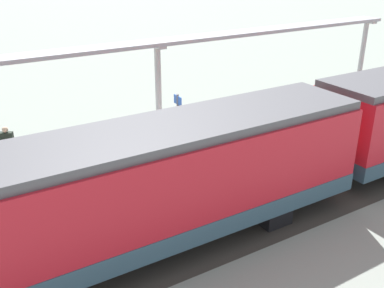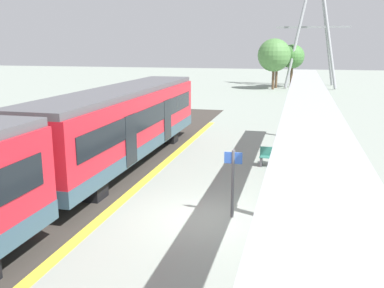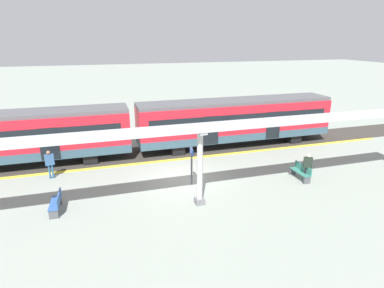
# 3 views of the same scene
# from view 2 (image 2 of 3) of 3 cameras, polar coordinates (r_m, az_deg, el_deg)

# --- Properties ---
(ground_plane) EXTENTS (176.00, 176.00, 0.00)m
(ground_plane) POSITION_cam_2_polar(r_m,az_deg,el_deg) (13.74, 1.82, -9.83)
(ground_plane) COLOR gray
(tactile_edge_strip) EXTENTS (0.38, 33.69, 0.01)m
(tactile_edge_strip) POSITION_cam_2_polar(r_m,az_deg,el_deg) (14.69, -10.58, -8.48)
(tactile_edge_strip) COLOR yellow
(tactile_edge_strip) RESTS_ON ground
(trackbed) EXTENTS (3.20, 45.69, 0.01)m
(trackbed) POSITION_cam_2_polar(r_m,az_deg,el_deg) (15.48, -16.67, -7.68)
(trackbed) COLOR #38332D
(trackbed) RESTS_ON ground
(train_far_carriage) EXTENTS (2.65, 14.61, 3.48)m
(train_far_carriage) POSITION_cam_2_polar(r_m,az_deg,el_deg) (19.68, -9.02, 2.63)
(train_far_carriage) COLOR red
(train_far_carriage) RESTS_ON ground
(canopy_pillar_second) EXTENTS (1.10, 0.44, 3.80)m
(canopy_pillar_second) POSITION_cam_2_polar(r_m,az_deg,el_deg) (12.88, 14.78, -2.76)
(canopy_pillar_second) COLOR slate
(canopy_pillar_second) RESTS_ON ground
(canopy_pillar_third) EXTENTS (1.10, 0.44, 3.80)m
(canopy_pillar_third) POSITION_cam_2_polar(r_m,az_deg,el_deg) (25.51, 14.56, 4.94)
(canopy_pillar_third) COLOR slate
(canopy_pillar_third) RESTS_ON ground
(canopy_beam) EXTENTS (1.20, 27.04, 0.16)m
(canopy_beam) POSITION_cam_2_polar(r_m,az_deg,el_deg) (12.26, 15.32, 5.74)
(canopy_beam) COLOR #A8AAB2
(canopy_beam) RESTS_ON canopy_pillar_nearest
(bench_near_end) EXTENTS (1.51, 0.47, 0.86)m
(bench_near_end) POSITION_cam_2_polar(r_m,az_deg,el_deg) (19.56, 11.19, -1.70)
(bench_near_end) COLOR #33786A
(bench_near_end) RESTS_ON ground
(platform_info_sign) EXTENTS (0.56, 0.10, 2.20)m
(platform_info_sign) POSITION_cam_2_polar(r_m,az_deg,el_deg) (13.40, 5.46, -4.43)
(platform_info_sign) COLOR #4C4C51
(platform_info_sign) RESTS_ON ground
(passenger_by_the_benches) EXTENTS (0.42, 0.52, 1.65)m
(passenger_by_the_benches) POSITION_cam_2_polar(r_m,az_deg,el_deg) (19.53, 12.28, 0.01)
(passenger_by_the_benches) COLOR black
(passenger_by_the_benches) RESTS_ON ground
(electricity_pylon) EXTENTS (9.19, 6.42, 16.73)m
(electricity_pylon) POSITION_cam_2_polar(r_m,az_deg,el_deg) (58.40, 15.88, 15.66)
(electricity_pylon) COLOR #93969B
(electricity_pylon) RESTS_ON ground
(tree_left_background) EXTENTS (3.04, 3.04, 5.43)m
(tree_left_background) POSITION_cam_2_polar(r_m,az_deg,el_deg) (57.28, 13.22, 11.26)
(tree_left_background) COLOR brown
(tree_left_background) RESTS_ON ground
(tree_right_background) EXTENTS (3.97, 3.97, 6.13)m
(tree_right_background) POSITION_cam_2_polar(r_m,az_deg,el_deg) (53.92, 10.88, 11.54)
(tree_right_background) COLOR brown
(tree_right_background) RESTS_ON ground
(tree_centre_background) EXTENTS (2.53, 2.53, 4.72)m
(tree_centre_background) POSITION_cam_2_polar(r_m,az_deg,el_deg) (55.76, 11.25, 10.83)
(tree_centre_background) COLOR brown
(tree_centre_background) RESTS_ON ground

